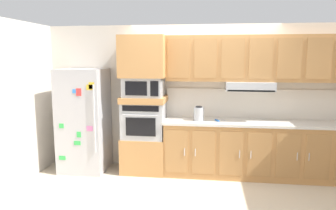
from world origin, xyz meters
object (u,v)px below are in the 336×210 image
Objects in this scene: built_in_oven at (144,120)px; microwave at (144,87)px; screwdriver at (218,120)px; electric_kettle at (199,114)px; refrigerator at (84,120)px.

built_in_oven is 1.09× the size of microwave.
built_in_oven is at bearing 177.41° from screwdriver.
built_in_oven is 0.56m from microwave.
built_in_oven is 0.93m from electric_kettle.
screwdriver is at bearing -2.59° from microwave.
electric_kettle is (0.92, -0.05, 0.13)m from built_in_oven.
screwdriver is (1.23, -0.06, 0.03)m from built_in_oven.
refrigerator reaches higher than screwdriver.
electric_kettle is (-0.31, 0.01, 0.10)m from screwdriver.
screwdriver is at bearing -2.59° from built_in_oven.
built_in_oven is 1.23m from screwdriver.
refrigerator reaches higher than built_in_oven.
microwave is at bearing 177.07° from electric_kettle.
built_in_oven is at bearing 3.71° from refrigerator.
electric_kettle is at bearing -2.93° from built_in_oven.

